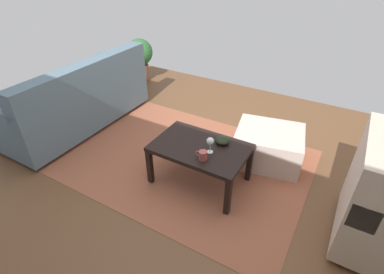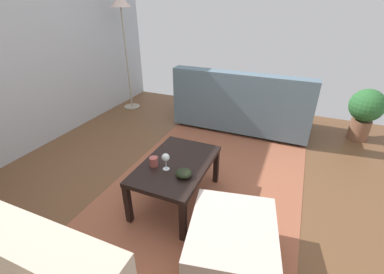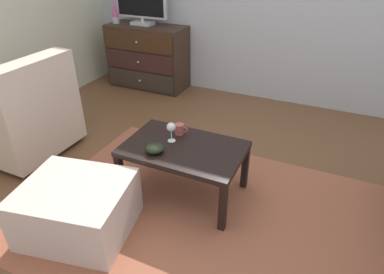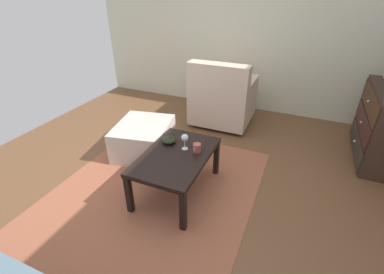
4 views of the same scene
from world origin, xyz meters
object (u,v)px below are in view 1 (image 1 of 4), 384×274
Objects in this scene: bowl_decorative at (222,140)px; potted_plant at (140,56)px; mug at (203,155)px; couch_large at (78,101)px; wine_glass at (210,142)px; ottoman at (268,146)px; coffee_table at (200,151)px.

bowl_decorative is 0.20× the size of potted_plant.
mug is 2.04m from couch_large.
couch_large is at bearing -6.31° from wine_glass.
wine_glass is 0.15m from mug.
ottoman is at bearing -113.84° from mug.
wine_glass is 0.87m from ottoman.
mug is at bearing 170.12° from couch_large.
potted_plant is at bearing -80.77° from couch_large.
couch_large is (2.01, -0.22, -0.20)m from wine_glass.
couch_large reaches higher than coffee_table.
couch_large reaches higher than mug.
coffee_table reaches higher than ottoman.
bowl_decorative is 2.84m from potted_plant.
ottoman is 0.97× the size of potted_plant.
coffee_table is 0.21m from wine_glass.
wine_glass is at bearing 63.00° from ottoman.
wine_glass is 1.38× the size of mug.
ottoman is at bearing -121.85° from bowl_decorative.
mug is 0.32m from bowl_decorative.
bowl_decorative reaches higher than ottoman.
ottoman is (-2.37, -0.49, -0.16)m from couch_large.
coffee_table is 7.91× the size of mug.
wine_glass is at bearing -93.57° from mug.
bowl_decorative is 2.05m from couch_large.
bowl_decorative is 0.20× the size of ottoman.
coffee_table is at bearing 174.33° from couch_large.
couch_large is 2.43m from ottoman.
couch_large reaches higher than ottoman.
bowl_decorative is at bearing 58.15° from ottoman.
mug is at bearing 66.16° from ottoman.
ottoman is at bearing 156.82° from potted_plant.
bowl_decorative is at bearing 144.48° from potted_plant.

